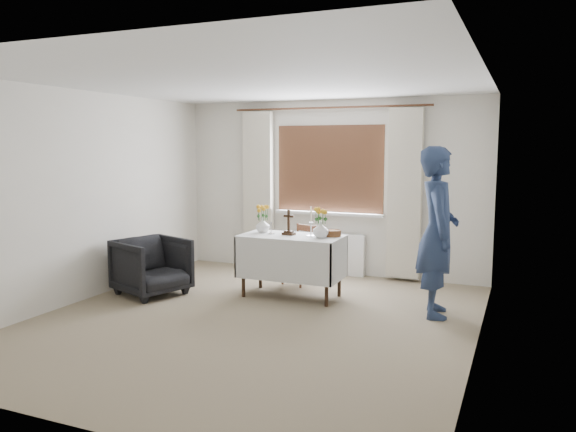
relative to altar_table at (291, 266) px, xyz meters
The scene contains 12 objects.
ground 1.12m from the altar_table, 90.09° to the right, with size 5.00×5.00×0.00m, color gray.
altar_table is the anchor object (origin of this frame).
wooden_chair 0.65m from the altar_table, 103.61° to the left, with size 0.37×0.37×0.79m, color brown, non-canonical shape.
armchair 1.74m from the altar_table, 160.26° to the right, with size 0.76×0.78×0.71m, color black.
person 1.83m from the altar_table, ahead, with size 0.67×0.44×1.85m, color navy.
radiator 1.37m from the altar_table, 90.07° to the left, with size 1.10×0.10×0.60m, color silver.
wooden_cross 0.54m from the altar_table, 146.00° to the left, with size 0.14×0.10×0.31m, color black, non-canonical shape.
candlestick_left 0.61m from the altar_table, behind, with size 0.09×0.09×0.31m, color silver, non-canonical shape.
candlestick_right 0.61m from the altar_table, ahead, with size 0.10×0.10×0.36m, color silver, non-canonical shape.
flower_vase_left 0.64m from the altar_table, 168.82° to the left, with size 0.18×0.18×0.18m, color white.
flower_vase_right 0.61m from the altar_table, ahead, with size 0.19×0.19×0.20m, color white.
wicker_basket 0.65m from the altar_table, 17.17° to the left, with size 0.20×0.20×0.08m, color brown.
Camera 1 is at (2.60, -5.18, 1.85)m, focal length 35.00 mm.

